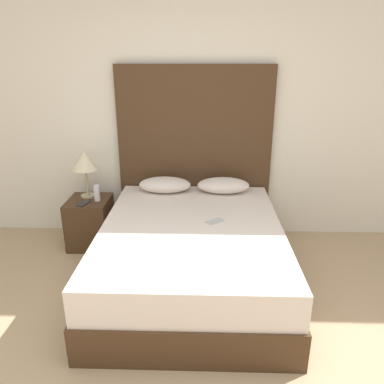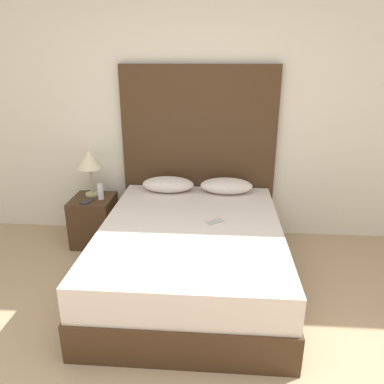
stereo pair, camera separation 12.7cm
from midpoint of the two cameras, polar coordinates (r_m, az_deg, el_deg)
wall_back at (r=3.85m, az=0.78°, el=12.77°), size 10.00×0.06×2.70m
bed at (r=3.18m, az=1.03°, el=-9.58°), size 1.48×1.92×0.55m
headboard at (r=3.86m, az=1.95°, el=5.73°), size 1.56×0.05×1.77m
pillow_left at (r=3.75m, az=-2.70°, el=1.16°), size 0.52×0.28×0.15m
pillow_right at (r=3.73m, az=6.24°, el=0.94°), size 0.52×0.28×0.15m
phone_on_bed at (r=3.10m, az=4.67°, el=-4.56°), size 0.16×0.15×0.01m
nightstand at (r=3.97m, az=-13.80°, el=-4.21°), size 0.41×0.44×0.49m
table_lamp at (r=3.85m, az=-14.46°, el=4.66°), size 0.25×0.25×0.47m
phone_on_nightstand at (r=3.79m, az=-14.74°, el=-1.42°), size 0.11×0.16×0.01m
toiletry_bottle at (r=3.80m, az=-12.84°, el=0.06°), size 0.06×0.06×0.16m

